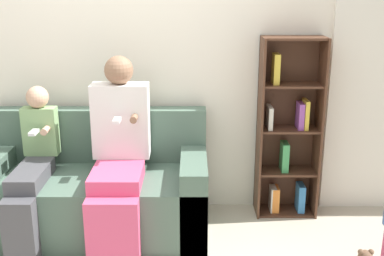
{
  "coord_description": "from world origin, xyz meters",
  "views": [
    {
      "loc": [
        0.61,
        -2.97,
        1.89
      ],
      "look_at": [
        0.63,
        0.55,
        0.82
      ],
      "focal_mm": 45.0,
      "sensor_mm": 36.0,
      "label": 1
    }
  ],
  "objects_px": {
    "couch": "(94,192)",
    "child_seated": "(30,168)",
    "adult_seated": "(116,147)",
    "bookshelf": "(285,133)"
  },
  "relations": [
    {
      "from": "couch",
      "to": "child_seated",
      "type": "xyz_separation_m",
      "value": [
        -0.43,
        -0.15,
        0.26
      ]
    },
    {
      "from": "couch",
      "to": "adult_seated",
      "type": "xyz_separation_m",
      "value": [
        0.21,
        -0.09,
        0.41
      ]
    },
    {
      "from": "adult_seated",
      "to": "bookshelf",
      "type": "relative_size",
      "value": 0.92
    },
    {
      "from": "child_seated",
      "to": "bookshelf",
      "type": "distance_m",
      "value": 2.03
    },
    {
      "from": "child_seated",
      "to": "bookshelf",
      "type": "bearing_deg",
      "value": 12.91
    },
    {
      "from": "couch",
      "to": "child_seated",
      "type": "height_order",
      "value": "child_seated"
    },
    {
      "from": "adult_seated",
      "to": "child_seated",
      "type": "xyz_separation_m",
      "value": [
        -0.64,
        -0.06,
        -0.14
      ]
    },
    {
      "from": "couch",
      "to": "adult_seated",
      "type": "relative_size",
      "value": 1.27
    },
    {
      "from": "adult_seated",
      "to": "bookshelf",
      "type": "bearing_deg",
      "value": 16.42
    },
    {
      "from": "adult_seated",
      "to": "bookshelf",
      "type": "distance_m",
      "value": 1.39
    }
  ]
}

